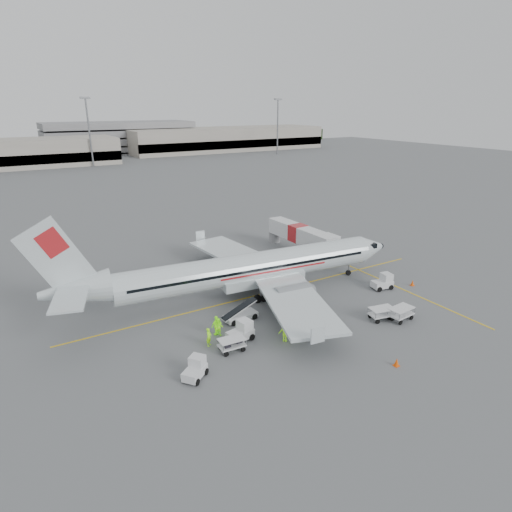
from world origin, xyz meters
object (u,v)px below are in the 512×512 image
object	(u,v)px
tug_fore	(382,281)
tug_aft	(194,369)
belt_loader	(241,309)
jet_bridge	(298,239)
aircraft	(252,248)
tug_mid	(240,331)

from	to	relation	value
tug_fore	tug_aft	world-z (taller)	tug_fore
belt_loader	jet_bridge	bearing A→B (deg)	35.57
belt_loader	tug_aft	world-z (taller)	belt_loader
aircraft	tug_aft	bearing A→B (deg)	-130.18
aircraft	tug_mid	world-z (taller)	aircraft
aircraft	tug_aft	size ratio (longest dim) A/B	18.19
tug_aft	jet_bridge	bearing A→B (deg)	1.37
jet_bridge	tug_aft	xyz separation A→B (m)	(-24.45, -20.19, -1.15)
aircraft	tug_mid	xyz separation A→B (m)	(-5.90, -8.03, -4.42)
belt_loader	tug_mid	distance (m)	3.86
tug_fore	aircraft	bearing A→B (deg)	164.50
aircraft	tug_mid	size ratio (longest dim) A/B	16.50
aircraft	tug_mid	bearing A→B (deg)	-120.35
aircraft	tug_fore	bearing A→B (deg)	-19.41
jet_bridge	belt_loader	xyz separation A→B (m)	(-16.85, -13.73, -0.78)
jet_bridge	tug_aft	distance (m)	31.73
tug_fore	tug_mid	distance (m)	19.44
tug_fore	tug_aft	size ratio (longest dim) A/B	1.09
jet_bridge	tug_fore	xyz separation A→B (m)	(0.61, -15.43, -1.08)
jet_bridge	belt_loader	world-z (taller)	jet_bridge
tug_mid	belt_loader	bearing A→B (deg)	49.80
jet_bridge	tug_aft	size ratio (longest dim) A/B	7.07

